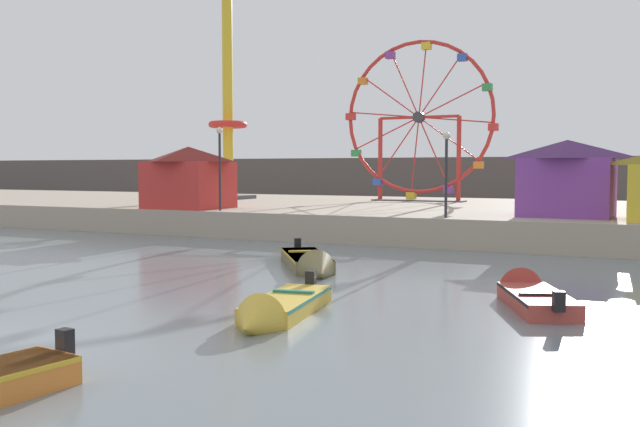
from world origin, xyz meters
The scene contains 11 objects.
quay_promenade centered at (0.00, 30.53, 0.64)m, with size 110.00×21.43×1.27m, color tan.
distant_town_skyline centered at (0.00, 56.42, 2.20)m, with size 140.00×3.00×4.40m, color #564C47.
motorboat_mustard_yellow centered at (3.62, 5.01, 0.21)m, with size 1.88×4.64×1.11m.
motorboat_faded_red centered at (8.31, 9.42, 0.22)m, with size 2.71×4.20×1.15m.
motorboat_olive_wood centered at (0.93, 12.07, 0.24)m, with size 4.05×5.00×1.20m.
ferris_wheel_red_frame centered at (-2.80, 34.90, 6.39)m, with size 9.98×1.20×10.19m.
drop_tower_yellow_tower centered at (-15.63, 32.50, 7.60)m, with size 2.80×2.80×15.82m.
carnival_booth_purple_stall centered at (7.54, 23.44, 2.98)m, with size 4.25×3.31×3.30m.
carnival_booth_red_striped centered at (-11.06, 21.78, 2.94)m, with size 4.33×3.80×3.22m.
promenade_lamp_near centered at (3.02, 20.68, 3.66)m, with size 0.32×0.32×3.61m.
promenade_lamp_far centered at (-8.41, 20.76, 3.94)m, with size 0.32×0.32×4.10m.
Camera 1 is at (11.19, -8.38, 3.32)m, focal length 39.60 mm.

